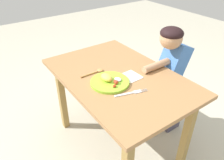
{
  "coord_description": "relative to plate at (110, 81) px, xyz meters",
  "views": [
    {
      "loc": [
        1.08,
        -0.82,
        1.52
      ],
      "look_at": [
        0.05,
        -0.09,
        0.72
      ],
      "focal_mm": 35.36,
      "sensor_mm": 36.0,
      "label": 1
    }
  ],
  "objects": [
    {
      "name": "plate",
      "position": [
        0.0,
        0.0,
        0.0
      ],
      "size": [
        0.26,
        0.26,
        0.06
      ],
      "color": "#91CA32",
      "rests_on": "dining_table"
    },
    {
      "name": "napkin",
      "position": [
        0.02,
        0.17,
        -0.01
      ],
      "size": [
        0.14,
        0.13,
        0.0
      ],
      "primitive_type": "cube",
      "rotation": [
        0.0,
        0.0,
        0.04
      ],
      "color": "white",
      "rests_on": "dining_table"
    },
    {
      "name": "person",
      "position": [
        0.04,
        0.59,
        -0.17
      ],
      "size": [
        0.18,
        0.45,
        1.0
      ],
      "rotation": [
        0.0,
        0.0,
        3.14
      ],
      "color": "#4E495D",
      "rests_on": "ground_plane"
    },
    {
      "name": "dining_table",
      "position": [
        -0.05,
        0.11,
        -0.11
      ],
      "size": [
        1.11,
        0.73,
        0.7
      ],
      "color": "#9E7044",
      "rests_on": "ground_plane"
    },
    {
      "name": "spoon",
      "position": [
        -0.17,
        -0.0,
        -0.01
      ],
      "size": [
        0.04,
        0.19,
        0.02
      ],
      "rotation": [
        0.0,
        0.0,
        1.57
      ],
      "color": "#BD8449",
      "rests_on": "dining_table"
    },
    {
      "name": "fork",
      "position": [
        0.17,
        0.04,
        -0.01
      ],
      "size": [
        0.08,
        0.22,
        0.01
      ],
      "rotation": [
        0.0,
        0.0,
        1.29
      ],
      "color": "silver",
      "rests_on": "dining_table"
    },
    {
      "name": "ground_plane",
      "position": [
        -0.05,
        0.11,
        -0.72
      ],
      "size": [
        8.0,
        8.0,
        0.0
      ],
      "primitive_type": "plane",
      "color": "#B6B19C"
    }
  ]
}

